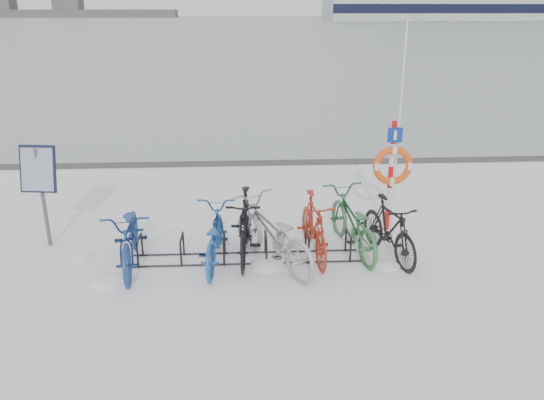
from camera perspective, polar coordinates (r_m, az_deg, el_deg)
ground at (r=9.30m, az=-2.89°, el=-6.36°), size 900.00×900.00×0.00m
ice_sheet at (r=163.39m, az=-3.45°, el=18.46°), size 400.00×298.00×0.02m
quay_edge at (r=14.81m, az=-3.12°, el=3.97°), size 400.00×0.25×0.10m
bike_rack at (r=9.22m, az=-2.91°, el=-5.36°), size 4.00×0.48×0.46m
info_board at (r=10.16m, az=-23.79°, el=2.47°), size 0.66×0.31×1.89m
lifebuoy_station at (r=10.27m, az=12.84°, el=3.61°), size 0.76×0.22×3.92m
bike_0 at (r=9.19m, az=-14.97°, el=-3.55°), size 0.97×2.21×1.12m
bike_1 at (r=9.04m, az=-6.32°, el=-3.75°), size 0.80×1.96×1.00m
bike_2 at (r=9.18m, az=-2.93°, el=-2.62°), size 0.69×2.03×1.20m
bike_3 at (r=8.86m, az=0.03°, el=-3.53°), size 1.84×2.32×1.18m
bike_4 at (r=9.23m, az=4.53°, el=-2.74°), size 0.69×1.93×1.14m
bike_5 at (r=9.54m, az=8.62°, el=-2.19°), size 1.10×2.23×1.12m
bike_6 at (r=9.39m, az=12.50°, el=-2.92°), size 0.95×1.88×1.09m
snow_drifts at (r=9.20m, az=-2.94°, el=-6.66°), size 5.66×1.80×0.21m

